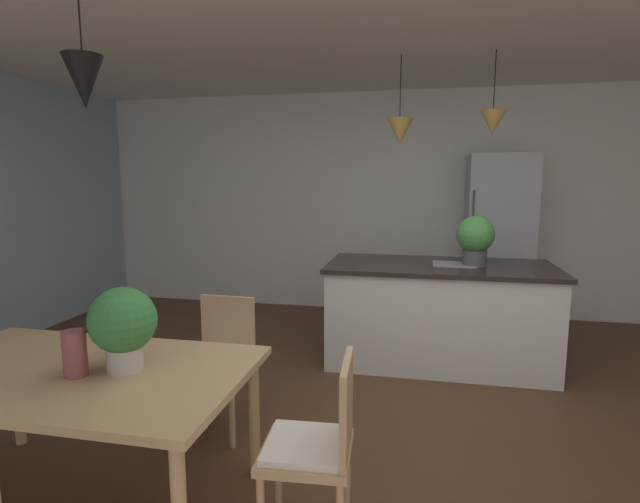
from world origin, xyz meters
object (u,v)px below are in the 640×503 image
object	(u,v)px
dining_table	(74,381)
kitchen_island	(438,312)
chair_kitchen_end	(317,443)
refrigerator	(498,241)
chair_far_right	(221,359)
potted_plant_on_island	(475,238)
potted_plant_on_table	(123,324)
vase_on_dining_table	(75,354)

from	to	relation	value
dining_table	kitchen_island	bearing A→B (deg)	52.58
chair_kitchen_end	refrigerator	size ratio (longest dim) A/B	0.45
chair_far_right	potted_plant_on_island	bearing A→B (deg)	41.18
kitchen_island	refrigerator	bearing A→B (deg)	63.20
potted_plant_on_table	refrigerator	bearing A→B (deg)	58.68
chair_kitchen_end	vase_on_dining_table	bearing A→B (deg)	-176.15
refrigerator	vase_on_dining_table	bearing A→B (deg)	-122.56
potted_plant_on_table	dining_table	bearing A→B (deg)	-171.14
potted_plant_on_island	vase_on_dining_table	distance (m)	3.21
kitchen_island	refrigerator	distance (m)	1.58
chair_kitchen_end	potted_plant_on_island	size ratio (longest dim) A/B	1.99
chair_kitchen_end	potted_plant_on_table	xyz separation A→B (m)	(-0.97, 0.04, 0.48)
vase_on_dining_table	kitchen_island	bearing A→B (deg)	54.59
dining_table	potted_plant_on_island	world-z (taller)	potted_plant_on_island
chair_kitchen_end	vase_on_dining_table	world-z (taller)	vase_on_dining_table
chair_far_right	kitchen_island	world-z (taller)	kitchen_island
dining_table	potted_plant_on_table	size ratio (longest dim) A/B	4.17
dining_table	refrigerator	xyz separation A→B (m)	(2.50, 3.73, 0.30)
potted_plant_on_island	vase_on_dining_table	size ratio (longest dim) A/B	1.99
chair_far_right	potted_plant_on_island	xyz separation A→B (m)	(1.73, 1.51, 0.67)
chair_kitchen_end	potted_plant_on_table	distance (m)	1.08
chair_kitchen_end	kitchen_island	bearing A→B (deg)	75.84
chair_kitchen_end	potted_plant_on_table	bearing A→B (deg)	177.79
chair_kitchen_end	potted_plant_on_island	xyz separation A→B (m)	(0.89, 2.39, 0.67)
chair_kitchen_end	chair_far_right	bearing A→B (deg)	133.89
dining_table	potted_plant_on_island	xyz separation A→B (m)	(2.12, 2.39, 0.49)
kitchen_island	potted_plant_on_island	size ratio (longest dim) A/B	4.52
dining_table	chair_far_right	bearing A→B (deg)	66.19
chair_kitchen_end	potted_plant_on_island	world-z (taller)	potted_plant_on_island
chair_far_right	chair_kitchen_end	distance (m)	1.21
dining_table	vase_on_dining_table	bearing A→B (deg)	-44.00
kitchen_island	chair_far_right	bearing A→B (deg)	-133.60
vase_on_dining_table	dining_table	bearing A→B (deg)	136.00
dining_table	kitchen_island	distance (m)	3.02
kitchen_island	dining_table	bearing A→B (deg)	-127.42
dining_table	kitchen_island	xyz separation A→B (m)	(1.83, 2.39, -0.20)
kitchen_island	refrigerator	world-z (taller)	refrigerator
potted_plant_on_table	vase_on_dining_table	size ratio (longest dim) A/B	1.86
refrigerator	potted_plant_on_table	distance (m)	4.31
kitchen_island	potted_plant_on_table	bearing A→B (deg)	-123.71
kitchen_island	vase_on_dining_table	world-z (taller)	vase_on_dining_table
dining_table	potted_plant_on_island	size ratio (longest dim) A/B	3.91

